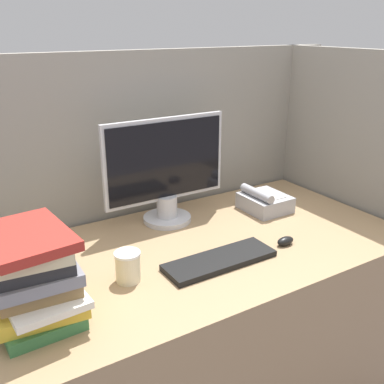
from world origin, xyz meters
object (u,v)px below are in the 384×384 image
Objects in this scene: mouse at (285,241)px; book_stack at (32,275)px; keyboard at (220,260)px; coffee_cup at (128,266)px; desk_telephone at (264,202)px; monitor at (166,174)px.

mouse is 0.23× the size of book_stack.
keyboard is at bearing -2.14° from book_stack.
keyboard is 3.96× the size of coffee_cup.
desk_telephone is at bearing 32.94° from keyboard.
book_stack is 1.64× the size of desk_telephone.
desk_telephone reaches higher than coffee_cup.
monitor is 0.71m from book_stack.
book_stack is at bearing 177.43° from mouse.
monitor is at bearing 46.43° from coffee_cup.
keyboard is 2.06× the size of desk_telephone.
desk_telephone is at bearing -16.77° from monitor.
coffee_cup is at bearing 168.89° from keyboard.
keyboard is 0.50m from desk_telephone.
mouse is 0.71× the size of coffee_cup.
monitor is 0.48m from coffee_cup.
monitor reaches higher than book_stack.
monitor is at bearing 87.55° from keyboard.
book_stack reaches higher than coffee_cup.
monitor is 7.38× the size of mouse.
desk_telephone is (1.00, 0.25, -0.09)m from book_stack.
mouse is at bearing -57.92° from monitor.
keyboard is 0.27m from mouse.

